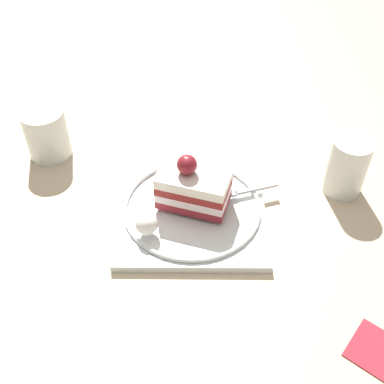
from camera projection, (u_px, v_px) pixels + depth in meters
ground_plane at (177, 226)px, 0.76m from camera, size 2.40×2.40×0.00m
dessert_plate at (192, 210)px, 0.77m from camera, size 0.25×0.25×0.02m
cake_slice at (193, 187)px, 0.75m from camera, size 0.09×0.12×0.09m
whipped_cream_dollop at (147, 224)px, 0.71m from camera, size 0.03×0.03×0.03m
fork at (242, 192)px, 0.78m from camera, size 0.05×0.12×0.00m
drink_glass_near at (47, 135)px, 0.86m from camera, size 0.08×0.08×0.09m
drink_glass_far at (346, 169)px, 0.79m from camera, size 0.07×0.07×0.10m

